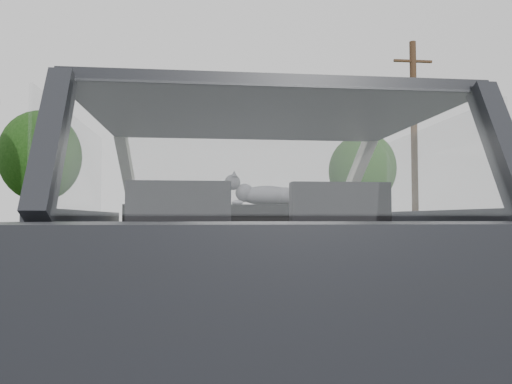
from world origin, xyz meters
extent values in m
plane|color=black|center=(0.00, 0.00, 0.00)|extent=(140.00, 140.00, 0.00)
cube|color=black|center=(0.00, 0.00, 0.72)|extent=(1.80, 4.00, 1.45)
cube|color=black|center=(0.00, 0.62, 0.85)|extent=(1.58, 0.45, 0.30)
cube|color=black|center=(-0.40, -0.29, 0.88)|extent=(0.50, 0.72, 0.42)
cube|color=black|center=(0.40, -0.29, 0.88)|extent=(0.50, 0.72, 0.42)
torus|color=black|center=(-0.40, 0.33, 0.92)|extent=(0.36, 0.36, 0.04)
ellipsoid|color=gray|center=(0.17, 0.64, 1.08)|extent=(0.55, 0.20, 0.24)
cube|color=gray|center=(4.30, 10.00, 0.58)|extent=(0.05, 90.00, 0.32)
imported|color=#B6BDC6|center=(-0.31, 16.83, 0.83)|extent=(2.20, 5.13, 1.66)
cube|color=#0C4E23|center=(4.91, 21.17, 1.18)|extent=(0.14, 0.95, 2.36)
cylinder|color=#472D1D|center=(8.66, 17.19, 4.21)|extent=(0.30, 0.30, 8.43)
camera|label=1|loc=(-0.30, -2.84, 0.91)|focal=35.00mm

